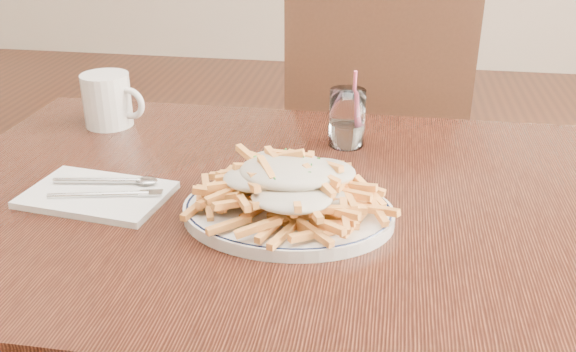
% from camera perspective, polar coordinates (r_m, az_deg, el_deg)
% --- Properties ---
extents(table, '(1.20, 0.80, 0.75)m').
position_cam_1_polar(table, '(1.06, 0.19, -5.53)').
color(table, black).
rests_on(table, ground).
extents(chair_far, '(0.45, 0.45, 0.96)m').
position_cam_1_polar(chair_far, '(1.74, 7.59, 2.54)').
color(chair_far, black).
rests_on(chair_far, ground).
extents(fries_plate, '(0.34, 0.30, 0.02)m').
position_cam_1_polar(fries_plate, '(0.95, 0.00, -3.23)').
color(fries_plate, white).
rests_on(fries_plate, table).
extents(loaded_fries, '(0.28, 0.22, 0.08)m').
position_cam_1_polar(loaded_fries, '(0.92, 0.00, -0.37)').
color(loaded_fries, '#DD9343').
rests_on(loaded_fries, fries_plate).
extents(napkin, '(0.23, 0.17, 0.01)m').
position_cam_1_polar(napkin, '(1.05, -16.61, -1.61)').
color(napkin, silver).
rests_on(napkin, table).
extents(cutlery, '(0.20, 0.10, 0.01)m').
position_cam_1_polar(cutlery, '(1.05, -16.55, -1.05)').
color(cutlery, silver).
rests_on(cutlery, napkin).
extents(water_glass, '(0.07, 0.07, 0.15)m').
position_cam_1_polar(water_glass, '(1.20, 5.26, 4.84)').
color(water_glass, white).
rests_on(water_glass, table).
extents(coffee_mug, '(0.13, 0.10, 0.11)m').
position_cam_1_polar(coffee_mug, '(1.34, -15.68, 6.51)').
color(coffee_mug, white).
rests_on(coffee_mug, table).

